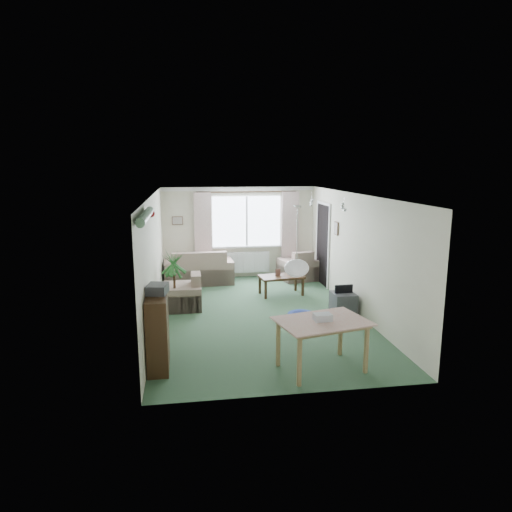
{
  "coord_description": "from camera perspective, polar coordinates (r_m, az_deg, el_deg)",
  "views": [
    {
      "loc": [
        -1.38,
        -8.63,
        2.96
      ],
      "look_at": [
        0.0,
        0.3,
        1.15
      ],
      "focal_mm": 32.0,
      "sensor_mm": 36.0,
      "label": 1
    }
  ],
  "objects": [
    {
      "name": "houseplant",
      "position": [
        9.4,
        -10.17,
        -3.24
      ],
      "size": [
        0.63,
        0.63,
        1.25
      ],
      "primitive_type": "cylinder",
      "rotation": [
        0.0,
        0.0,
        -0.2
      ],
      "color": "#1F5C2C",
      "rests_on": "ground"
    },
    {
      "name": "bookshelf",
      "position": [
        6.97,
        -12.18,
        -9.14
      ],
      "size": [
        0.31,
        0.91,
        1.11
      ],
      "primitive_type": "cube",
      "rotation": [
        0.0,
        0.0,
        0.01
      ],
      "color": "black",
      "rests_on": "ground"
    },
    {
      "name": "coffee_table",
      "position": [
        10.59,
        3.16,
        -3.66
      ],
      "size": [
        1.06,
        0.68,
        0.45
      ],
      "primitive_type": "cube",
      "rotation": [
        0.0,
        0.0,
        0.13
      ],
      "color": "black",
      "rests_on": "ground"
    },
    {
      "name": "pendant_lamp",
      "position": [
        6.69,
        5.09,
        -1.51
      ],
      "size": [
        0.36,
        0.36,
        0.36
      ],
      "primitive_type": "sphere",
      "color": "white"
    },
    {
      "name": "curtain_right",
      "position": [
        12.19,
        4.26,
        3.33
      ],
      "size": [
        0.45,
        0.08,
        2.0
      ],
      "primitive_type": "cube",
      "color": "beige"
    },
    {
      "name": "wall_picture_right",
      "position": [
        10.48,
        10.01,
        3.43
      ],
      "size": [
        0.03,
        0.24,
        0.3
      ],
      "primitive_type": "cube",
      "color": "brown"
    },
    {
      "name": "bauble_cluster_b",
      "position": [
        8.88,
        10.93,
        6.34
      ],
      "size": [
        0.2,
        0.2,
        0.2
      ],
      "primitive_type": "sphere",
      "color": "silver"
    },
    {
      "name": "tinsel_garland",
      "position": [
        6.39,
        -13.64,
        4.89
      ],
      "size": [
        1.6,
        1.6,
        0.12
      ],
      "primitive_type": "cylinder",
      "color": "#196626"
    },
    {
      "name": "bauble_cluster_a",
      "position": [
        9.93,
        6.96,
        6.97
      ],
      "size": [
        0.2,
        0.2,
        0.2
      ],
      "primitive_type": "sphere",
      "color": "silver"
    },
    {
      "name": "armchair_left",
      "position": [
        9.68,
        -9.2,
        -4.36
      ],
      "size": [
        0.78,
        0.82,
        0.73
      ],
      "primitive_type": "cube",
      "rotation": [
        0.0,
        0.0,
        -1.57
      ],
      "color": "beige",
      "rests_on": "ground"
    },
    {
      "name": "curtain_rod",
      "position": [
        11.91,
        -1.15,
        8.01
      ],
      "size": [
        2.6,
        0.03,
        0.03
      ],
      "primitive_type": "cube",
      "color": "black"
    },
    {
      "name": "hifi_box",
      "position": [
        6.84,
        -12.23,
        -4.05
      ],
      "size": [
        0.34,
        0.39,
        0.14
      ],
      "primitive_type": "cube",
      "rotation": [
        0.0,
        0.0,
        -0.18
      ],
      "color": "#37363B",
      "rests_on": "bookshelf"
    },
    {
      "name": "gift_box",
      "position": [
        6.7,
        8.33,
        -7.66
      ],
      "size": [
        0.26,
        0.19,
        0.12
      ],
      "primitive_type": "cube",
      "rotation": [
        0.0,
        0.0,
        0.05
      ],
      "color": "silver",
      "rests_on": "dining_table"
    },
    {
      "name": "radiator",
      "position": [
        12.2,
        -1.14,
        -0.79
      ],
      "size": [
        1.2,
        0.1,
        0.55
      ],
      "primitive_type": "cube",
      "color": "white"
    },
    {
      "name": "tv_cube",
      "position": [
        9.39,
        10.84,
        -5.85
      ],
      "size": [
        0.45,
        0.5,
        0.44
      ],
      "primitive_type": "cube",
      "rotation": [
        0.0,
        0.0,
        0.03
      ],
      "color": "#37363B",
      "rests_on": "ground"
    },
    {
      "name": "ground",
      "position": [
        9.23,
        0.29,
        -7.38
      ],
      "size": [
        6.5,
        6.5,
        0.0
      ],
      "primitive_type": "plane",
      "color": "#325439"
    },
    {
      "name": "sofa",
      "position": [
        11.66,
        -7.19,
        -1.3
      ],
      "size": [
        1.75,
        0.97,
        0.86
      ],
      "primitive_type": "cube",
      "rotation": [
        0.0,
        0.0,
        3.18
      ],
      "color": "beige",
      "rests_on": "ground"
    },
    {
      "name": "curtain_left",
      "position": [
        11.89,
        -6.62,
        3.08
      ],
      "size": [
        0.45,
        0.08,
        2.0
      ],
      "primitive_type": "cube",
      "color": "beige"
    },
    {
      "name": "doorway",
      "position": [
        11.51,
        8.36,
        1.4
      ],
      "size": [
        0.03,
        0.95,
        2.0
      ],
      "primitive_type": "cube",
      "color": "black"
    },
    {
      "name": "window",
      "position": [
        12.05,
        -1.18,
        4.37
      ],
      "size": [
        1.8,
        0.03,
        1.3
      ],
      "primitive_type": "cube",
      "color": "white"
    },
    {
      "name": "armchair_corner",
      "position": [
        11.99,
        5.21,
        -1.09
      ],
      "size": [
        1.03,
        0.99,
        0.78
      ],
      "primitive_type": "cube",
      "rotation": [
        0.0,
        0.0,
        3.35
      ],
      "color": "beige",
      "rests_on": "ground"
    },
    {
      "name": "dining_table",
      "position": [
        6.85,
        8.19,
        -11.04
      ],
      "size": [
        1.33,
        1.03,
        0.74
      ],
      "primitive_type": "cube",
      "rotation": [
        0.0,
        0.0,
        0.23
      ],
      "color": "#A57F59",
      "rests_on": "ground"
    },
    {
      "name": "wall_picture_back",
      "position": [
        11.95,
        -9.8,
        4.39
      ],
      "size": [
        0.28,
        0.03,
        0.22
      ],
      "primitive_type": "cube",
      "color": "brown"
    },
    {
      "name": "pet_bed",
      "position": [
        9.03,
        5.71,
        -7.5
      ],
      "size": [
        0.68,
        0.68,
        0.11
      ],
      "primitive_type": "cylinder",
      "rotation": [
        0.0,
        0.0,
        -0.31
      ],
      "color": "navy",
      "rests_on": "ground"
    },
    {
      "name": "photo_frame",
      "position": [
        10.53,
        2.75,
        -2.04
      ],
      "size": [
        0.12,
        0.03,
        0.16
      ],
      "primitive_type": "cube",
      "rotation": [
        0.0,
        0.0,
        0.09
      ],
      "color": "brown",
      "rests_on": "coffee_table"
    }
  ]
}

